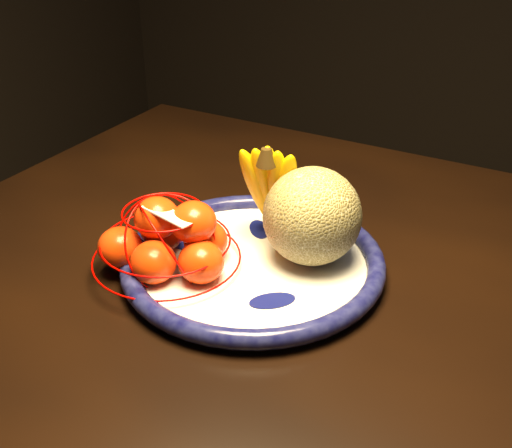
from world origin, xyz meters
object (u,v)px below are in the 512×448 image
at_px(fruit_bowl, 253,262).
at_px(banana_bunch, 271,185).
at_px(dining_table, 420,349).
at_px(mandarin_bag, 169,241).
at_px(cantaloupe, 312,216).

xyz_separation_m(fruit_bowl, banana_bunch, (-0.01, 0.08, 0.08)).
relative_size(dining_table, banana_bunch, 9.73).
bearing_deg(fruit_bowl, dining_table, 8.34).
relative_size(banana_bunch, mandarin_bag, 0.79).
bearing_deg(mandarin_bag, banana_bunch, 55.67).
relative_size(dining_table, cantaloupe, 11.80).
xyz_separation_m(dining_table, cantaloupe, (-0.17, 0.01, 0.16)).
relative_size(fruit_bowl, cantaloupe, 2.71).
xyz_separation_m(dining_table, fruit_bowl, (-0.23, -0.03, 0.10)).
distance_m(fruit_bowl, mandarin_bag, 0.12).
bearing_deg(cantaloupe, mandarin_bag, -149.45).
xyz_separation_m(cantaloupe, mandarin_bag, (-0.17, -0.10, -0.03)).
height_order(fruit_bowl, cantaloupe, cantaloupe).
height_order(fruit_bowl, mandarin_bag, mandarin_bag).
bearing_deg(mandarin_bag, cantaloupe, 30.55).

